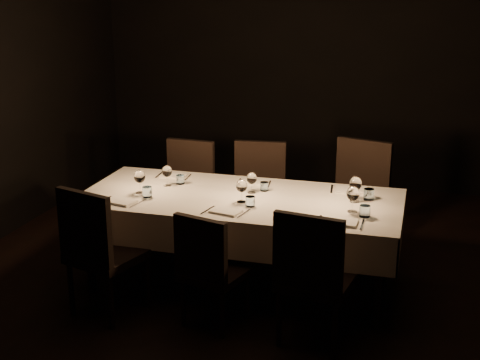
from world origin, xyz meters
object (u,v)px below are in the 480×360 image
(chair_near_center, at_px, (209,265))
(chair_near_right, at_px, (313,273))
(chair_far_left, at_px, (186,188))
(chair_far_center, at_px, (258,192))
(chair_far_right, at_px, (357,196))
(dining_table, at_px, (240,206))
(chair_near_left, at_px, (99,247))

(chair_near_center, bearing_deg, chair_near_right, -167.77)
(chair_far_left, bearing_deg, chair_far_center, 8.16)
(chair_far_center, distance_m, chair_far_right, 0.89)
(chair_near_center, relative_size, chair_far_right, 0.82)
(chair_near_center, height_order, chair_near_right, chair_near_right)
(chair_near_right, distance_m, chair_far_center, 1.78)
(dining_table, relative_size, chair_near_left, 2.52)
(chair_near_left, bearing_deg, chair_near_center, -159.20)
(chair_near_left, xyz_separation_m, chair_far_left, (0.11, 1.55, -0.02))
(dining_table, relative_size, chair_far_left, 2.60)
(chair_near_center, distance_m, chair_far_center, 1.55)
(chair_far_left, bearing_deg, chair_near_left, -90.60)
(chair_near_left, bearing_deg, chair_far_right, -118.74)
(chair_far_right, bearing_deg, chair_near_right, -77.97)
(dining_table, bearing_deg, chair_far_right, 45.81)
(dining_table, xyz_separation_m, chair_far_left, (-0.74, 0.78, -0.15))
(dining_table, height_order, chair_far_center, chair_far_center)
(chair_near_left, distance_m, chair_far_left, 1.55)
(dining_table, height_order, chair_near_left, chair_near_left)
(chair_far_center, bearing_deg, chair_far_right, -4.68)
(chair_near_left, bearing_deg, chair_near_right, -162.71)
(chair_near_left, relative_size, chair_far_center, 1.02)
(chair_near_right, bearing_deg, chair_far_left, -37.29)
(chair_far_right, bearing_deg, chair_far_center, -162.52)
(dining_table, height_order, chair_near_center, chair_near_center)
(chair_near_center, distance_m, chair_far_left, 1.66)
(dining_table, distance_m, chair_near_center, 0.75)
(chair_far_right, bearing_deg, chair_near_center, -102.61)
(chair_far_right, bearing_deg, chair_near_left, -119.90)
(chair_near_center, bearing_deg, chair_near_left, 19.59)
(chair_near_center, xyz_separation_m, chair_far_right, (0.86, 1.58, 0.09))
(chair_near_center, distance_m, chair_near_right, 0.75)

